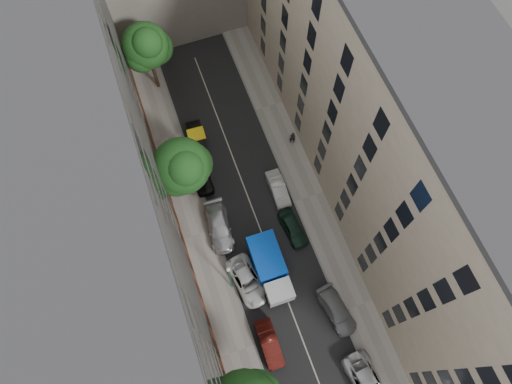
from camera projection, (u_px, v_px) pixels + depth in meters
name	position (u px, v px, depth m)	size (l,w,h in m)	color
ground	(255.00, 215.00, 43.31)	(120.00, 120.00, 0.00)	#4C4C49
road_surface	(255.00, 215.00, 43.30)	(8.00, 44.00, 0.02)	black
sidewalk_left	(200.00, 234.00, 42.51)	(3.00, 44.00, 0.15)	gray
sidewalk_right	(309.00, 197.00, 43.96)	(3.00, 44.00, 0.15)	gray
building_left	(110.00, 216.00, 32.64)	(8.00, 44.00, 20.00)	#484644
building_right	(387.00, 127.00, 35.56)	(8.00, 44.00, 20.00)	#C1AD96
tarp_truck	(270.00, 268.00, 39.76)	(2.56, 6.13, 2.82)	black
car_left_1	(270.00, 344.00, 38.12)	(1.44, 4.14, 1.36)	#4F140F
car_left_2	(247.00, 281.00, 40.17)	(2.27, 4.93, 1.37)	silver
car_left_3	(219.00, 227.00, 42.07)	(2.10, 5.16, 1.50)	#BCBCC1
car_left_4	(201.00, 175.00, 44.15)	(1.71, 4.25, 1.45)	black
car_left_5	(197.00, 140.00, 45.69)	(1.51, 4.34, 1.43)	black
car_right_0	(368.00, 384.00, 36.87)	(2.40, 5.21, 1.45)	silver
car_right_1	(337.00, 310.00, 39.20)	(1.85, 4.56, 1.32)	slate
car_right_2	(293.00, 228.00, 42.10)	(1.59, 3.96, 1.35)	black
car_right_3	(278.00, 189.00, 43.68)	(1.38, 3.96, 1.31)	silver
tree_mid	(183.00, 168.00, 38.83)	(5.27, 4.99, 8.49)	#382619
tree_far	(147.00, 48.00, 43.31)	(4.85, 4.50, 8.85)	#382619
lamp_post	(230.00, 276.00, 36.79)	(0.36, 0.36, 6.61)	#195937
pedestrian	(292.00, 138.00, 45.44)	(0.64, 0.42, 1.75)	black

